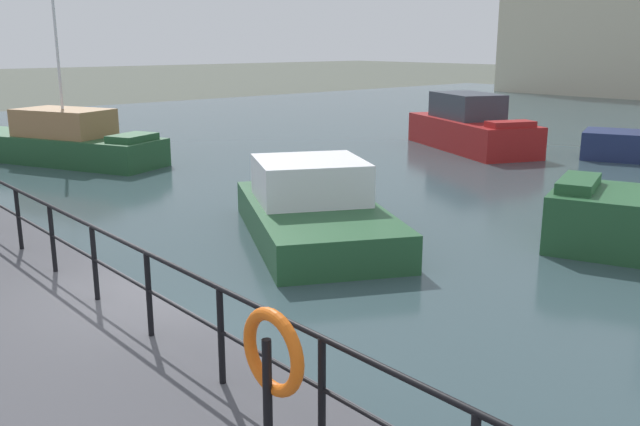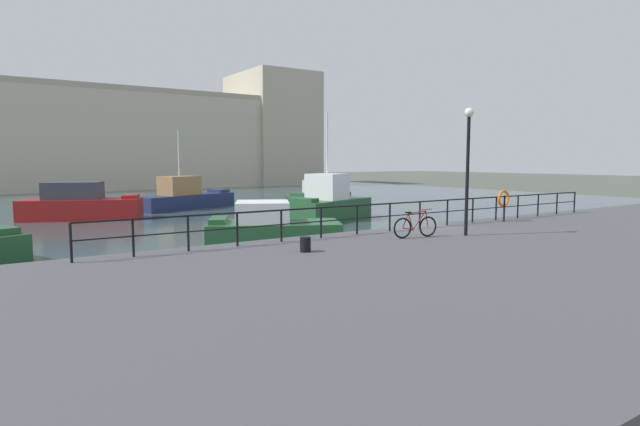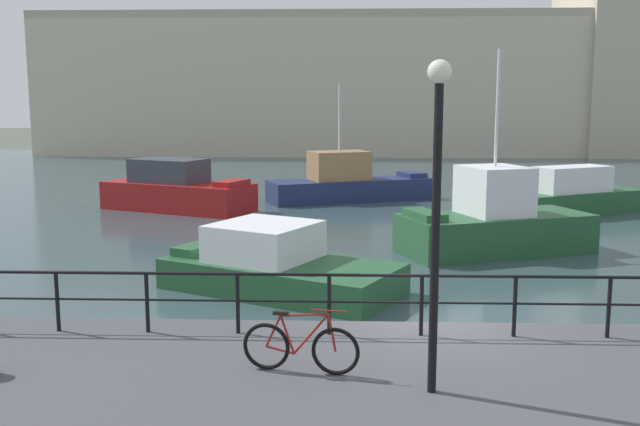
{
  "view_description": "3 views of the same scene",
  "coord_description": "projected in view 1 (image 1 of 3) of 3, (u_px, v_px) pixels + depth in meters",
  "views": [
    {
      "loc": [
        8.49,
        -4.22,
        4.48
      ],
      "look_at": [
        -0.67,
        3.72,
        1.44
      ],
      "focal_mm": 38.21,
      "sensor_mm": 36.0,
      "label": 1
    },
    {
      "loc": [
        -14.84,
        -15.43,
        3.69
      ],
      "look_at": [
        -2.53,
        2.91,
        1.45
      ],
      "focal_mm": 28.97,
      "sensor_mm": 36.0,
      "label": 2
    },
    {
      "loc": [
        -1.51,
        -12.56,
        5.0
      ],
      "look_at": [
        -2.12,
        3.84,
        2.42
      ],
      "focal_mm": 40.01,
      "sensor_mm": 36.0,
      "label": 3
    }
  ],
  "objects": [
    {
      "name": "moored_blue_motorboat",
      "position": [
        313.0,
        209.0,
        16.04
      ],
      "size": [
        6.8,
        5.41,
        1.79
      ],
      "rotation": [
        0.0,
        0.0,
        2.66
      ],
      "color": "#23512D",
      "rests_on": "water_basin"
    },
    {
      "name": "moored_cabin_cruiser",
      "position": [
        57.0,
        142.0,
        26.08
      ],
      "size": [
        9.5,
        5.98,
        6.25
      ],
      "rotation": [
        0.0,
        0.0,
        0.42
      ],
      "color": "#23512D",
      "rests_on": "water_basin"
    },
    {
      "name": "moored_green_narrowboat",
      "position": [
        470.0,
        128.0,
        29.2
      ],
      "size": [
        7.48,
        5.2,
        2.36
      ],
      "rotation": [
        0.0,
        0.0,
        -0.41
      ],
      "color": "maroon",
      "rests_on": "water_basin"
    },
    {
      "name": "quay_railing",
      "position": [
        71.0,
        236.0,
        9.82
      ],
      "size": [
        23.72,
        0.07,
        1.08
      ],
      "color": "black",
      "rests_on": "quay_promenade"
    },
    {
      "name": "ground_plane",
      "position": [
        159.0,
        357.0,
        9.99
      ],
      "size": [
        240.0,
        240.0,
        0.0
      ],
      "primitive_type": "plane",
      "color": "#4C5147"
    },
    {
      "name": "life_ring_stand",
      "position": [
        272.0,
        358.0,
        5.51
      ],
      "size": [
        0.75,
        0.16,
        1.4
      ],
      "color": "black",
      "rests_on": "quay_promenade"
    }
  ]
}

